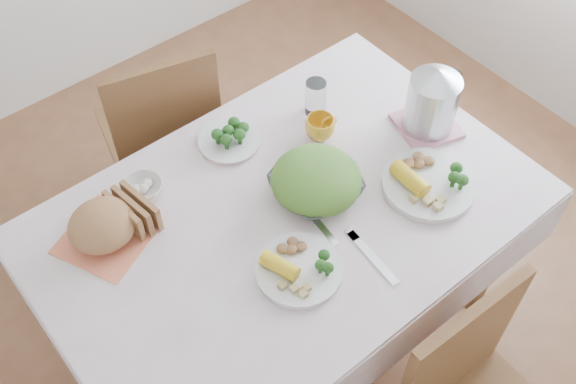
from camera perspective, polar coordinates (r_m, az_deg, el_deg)
floor at (r=2.70m, az=-0.06°, el=-11.41°), size 3.60×3.60×0.00m
dining_table at (r=2.37m, az=-0.07°, el=-7.26°), size 1.40×0.90×0.75m
tablecloth at (r=2.06m, az=-0.08°, el=-1.72°), size 1.50×1.00×0.01m
chair_far at (r=2.74m, az=-10.81°, el=5.27°), size 0.51×0.51×0.94m
salad_bowl at (r=2.07m, az=2.36°, el=0.47°), size 0.27×0.27×0.06m
dinner_plate_left at (r=1.92m, az=0.95°, el=-6.59°), size 0.26×0.26×0.02m
dinner_plate_right at (r=2.15m, az=11.78°, el=0.60°), size 0.38×0.38×0.02m
broccoli_plate at (r=2.24m, az=-5.00°, el=4.32°), size 0.26×0.26×0.02m
napkin at (r=2.06m, az=-15.09°, el=-3.74°), size 0.32×0.32×0.00m
bread_loaf at (r=2.02m, az=-15.41°, el=-2.83°), size 0.24×0.23×0.12m
fruit_bowl at (r=2.13m, az=-12.15°, el=0.34°), size 0.15×0.15×0.04m
yellow_mug at (r=2.23m, az=2.73°, el=5.49°), size 0.12×0.12×0.08m
glass_tumbler at (r=2.29m, az=2.34°, el=7.93°), size 0.07×0.07×0.13m
pink_tray at (r=2.33m, az=11.65°, el=5.54°), size 0.24×0.24×0.02m
electric_kettle at (r=2.25m, az=12.11°, el=7.54°), size 0.18×0.18×0.24m
fork_left at (r=1.97m, az=7.17°, el=-5.51°), size 0.04×0.22×0.00m
fork_right at (r=2.02m, az=2.66°, el=-2.75°), size 0.04×0.18×0.00m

